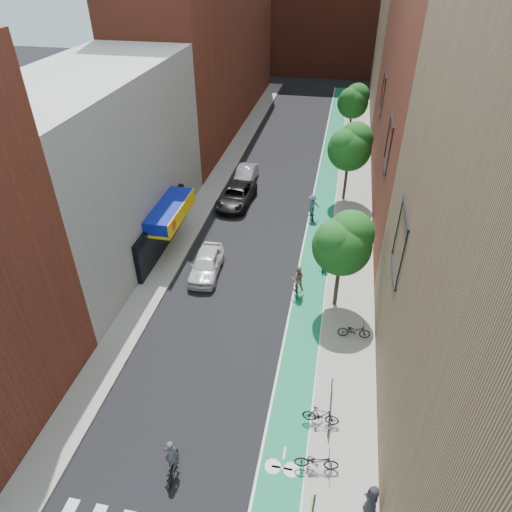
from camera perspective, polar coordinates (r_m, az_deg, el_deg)
The scene contains 23 objects.
ground at distance 22.51m, azimuth -7.16°, elevation -20.95°, with size 160.00×160.00×0.00m, color black.
bike_lane at distance 42.06m, azimuth 8.75°, elevation 8.39°, with size 2.00×68.00×0.01m, color #14734C.
sidewalk_left at distance 43.43m, azimuth -4.66°, elevation 9.68°, with size 2.00×68.00×0.15m, color gray.
sidewalk_right at distance 42.04m, azimuth 12.18°, elevation 8.09°, with size 3.00×68.00×0.15m, color gray.
building_left_white at distance 32.79m, azimuth -19.39°, elevation 10.47°, with size 8.00×20.00×12.00m, color silver.
building_left_far_red at distance 56.57m, azimuth -6.03°, elevation 27.14°, with size 8.00×36.00×22.00m, color maroon.
building_right_mid_red at distance 39.12m, azimuth 22.91°, elevation 21.38°, with size 8.00×28.00×22.00m, color maroon.
building_right_far_tan at distance 62.86m, azimuth 19.22°, elevation 24.55°, with size 8.00×20.00×18.00m, color #8C6B4C.
building_far_closure at distance 84.32m, azimuth 8.80°, elevation 28.82°, with size 30.00×14.00×20.00m, color maroon.
tree_near at distance 25.82m, azimuth 10.85°, elevation 1.72°, with size 3.40×3.36×6.42m.
tree_mid at distance 38.28m, azimuth 11.72°, elevation 13.35°, with size 3.55×3.53×6.74m.
tree_far at distance 51.70m, azimuth 12.09°, elevation 18.49°, with size 3.30×3.25×6.21m.
parked_car_white at distance 30.46m, azimuth -6.23°, elevation -0.98°, with size 1.81×4.51×1.54m, color silver.
parked_car_black at distance 38.65m, azimuth -2.50°, elevation 7.52°, with size 2.50×5.43×1.51m, color black.
parked_car_silver at distance 42.16m, azimuth -1.33°, elevation 9.98°, with size 1.58×4.52×1.49m, color #979B9F.
cyclist_lead at distance 21.05m, azimuth -10.44°, elevation -24.09°, with size 0.85×1.81×2.03m.
cyclist_lane_near at distance 28.54m, azimuth 5.19°, elevation -3.33°, with size 0.95×1.54×2.08m.
cyclist_lane_mid at distance 31.20m, azimuth 8.62°, elevation -0.24°, with size 1.02×1.73×2.02m.
cyclist_lane_far at distance 36.64m, azimuth 7.01°, elevation 5.91°, with size 1.24×1.93×2.08m.
parked_bike_near at distance 21.00m, azimuth 7.58°, elevation -24.05°, with size 0.65×1.87×0.98m, color black.
parked_bike_mid at distance 22.23m, azimuth 8.10°, elevation -19.13°, with size 0.48×1.70×1.02m, color black.
parked_bike_far at distance 26.25m, azimuth 12.16°, elevation -9.10°, with size 0.63×1.81×0.95m, color black.
pedestrian at distance 20.22m, azimuth 14.27°, elevation -27.47°, with size 0.78×0.51×1.59m, color #212129.
Camera 1 is at (4.98, -11.73, 18.55)m, focal length 32.00 mm.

